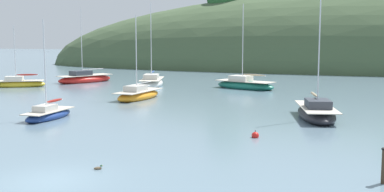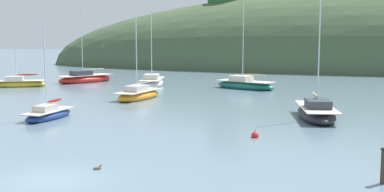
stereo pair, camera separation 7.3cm
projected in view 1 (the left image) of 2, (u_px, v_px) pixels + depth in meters
name	position (u px, v px, depth m)	size (l,w,h in m)	color
ground_plane	(50.00, 181.00, 19.75)	(400.00, 400.00, 0.00)	slate
sailboat_yellow_far	(48.00, 114.00, 34.84)	(1.76, 5.04, 7.35)	navy
sailboat_red_portside	(18.00, 84.00, 57.54)	(6.47, 4.88, 7.53)	gold
sailboat_black_sloop	(245.00, 85.00, 55.43)	(7.92, 5.25, 9.97)	#196B56
sailboat_teal_outer	(138.00, 95.00, 46.11)	(3.02, 6.96, 8.25)	orange
sailboat_white_near	(85.00, 79.00, 63.40)	(5.98, 8.32, 10.06)	red
sailboat_navy_dinghy	(152.00, 82.00, 58.40)	(4.40, 7.94, 10.30)	white
sailboat_cream_ketch	(316.00, 113.00, 34.93)	(3.96, 7.70, 9.48)	#232328
mooring_buoy_outer	(255.00, 135.00, 28.31)	(0.44, 0.44, 0.54)	red
duck_lead	(98.00, 168.00, 21.46)	(0.39, 0.34, 0.24)	brown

